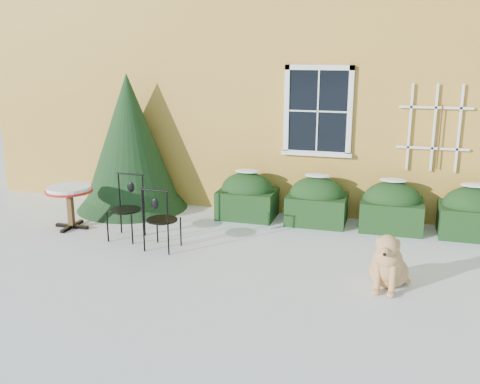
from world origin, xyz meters
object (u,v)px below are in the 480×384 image
(patio_chair_near, at_px, (161,219))
(dog, at_px, (388,265))
(evergreen_shrub, at_px, (130,155))
(patio_chair_far, at_px, (127,207))
(bistro_table, at_px, (69,193))

(patio_chair_near, distance_m, dog, 3.47)
(evergreen_shrub, bearing_deg, patio_chair_far, -65.58)
(patio_chair_far, bearing_deg, evergreen_shrub, 114.95)
(evergreen_shrub, relative_size, patio_chair_far, 2.47)
(evergreen_shrub, height_order, patio_chair_near, evergreen_shrub)
(patio_chair_near, xyz_separation_m, patio_chair_far, (-0.77, 0.36, 0.02))
(patio_chair_near, relative_size, patio_chair_far, 0.96)
(patio_chair_near, bearing_deg, bistro_table, -11.50)
(bistro_table, bearing_deg, dog, -11.03)
(bistro_table, height_order, patio_chair_far, patio_chair_far)
(evergreen_shrub, distance_m, patio_chair_far, 1.88)
(bistro_table, relative_size, dog, 0.91)
(evergreen_shrub, relative_size, patio_chair_near, 2.59)
(bistro_table, height_order, patio_chair_near, patio_chair_near)
(dog, bearing_deg, bistro_table, 176.71)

